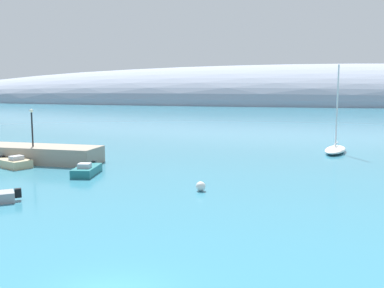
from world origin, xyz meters
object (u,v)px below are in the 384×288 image
motorboat_sand_alongside_breakwater (14,163)px  motorboat_teal_outer (87,170)px  sailboat_white_mid_mooring (335,149)px  harbor_lamp_post (32,123)px  mooring_buoy_white (201,186)px

motorboat_sand_alongside_breakwater → motorboat_teal_outer: (8.52, -1.95, -0.02)m
sailboat_white_mid_mooring → motorboat_teal_outer: sailboat_white_mid_mooring is taller
motorboat_sand_alongside_breakwater → harbor_lamp_post: harbor_lamp_post is taller
sailboat_white_mid_mooring → mooring_buoy_white: bearing=-14.6°
sailboat_white_mid_mooring → motorboat_sand_alongside_breakwater: bearing=-49.1°
mooring_buoy_white → motorboat_sand_alongside_breakwater: bearing=163.2°
motorboat_teal_outer → mooring_buoy_white: size_ratio=6.28×
motorboat_sand_alongside_breakwater → mooring_buoy_white: (19.54, -5.91, -0.06)m
motorboat_sand_alongside_breakwater → harbor_lamp_post: 4.49m
sailboat_white_mid_mooring → mooring_buoy_white: sailboat_white_mid_mooring is taller
sailboat_white_mid_mooring → harbor_lamp_post: bearing=-52.5°
mooring_buoy_white → harbor_lamp_post: size_ratio=0.19×
motorboat_teal_outer → mooring_buoy_white: 11.71m
motorboat_sand_alongside_breakwater → sailboat_white_mid_mooring: bearing=53.3°
motorboat_sand_alongside_breakwater → harbor_lamp_post: (0.60, 2.54, 3.65)m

